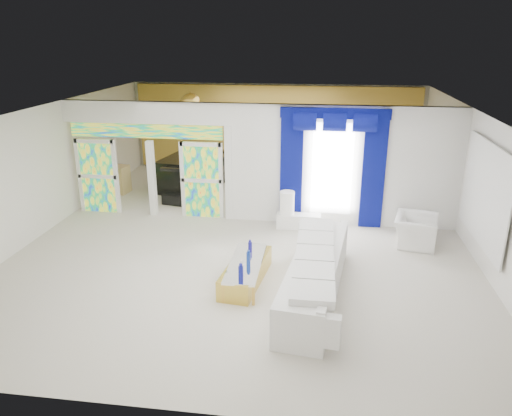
# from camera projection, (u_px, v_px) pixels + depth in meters

# --- Properties ---
(floor) EXTENTS (12.00, 12.00, 0.00)m
(floor) POSITION_uv_depth(u_px,v_px,m) (251.00, 233.00, 11.87)
(floor) COLOR #B7AF9E
(floor) RESTS_ON ground
(dividing_wall) EXTENTS (5.70, 0.18, 3.00)m
(dividing_wall) POSITION_uv_depth(u_px,v_px,m) (342.00, 167.00, 12.02)
(dividing_wall) COLOR white
(dividing_wall) RESTS_ON ground
(dividing_header) EXTENTS (4.30, 0.18, 0.55)m
(dividing_header) POSITION_uv_depth(u_px,v_px,m) (144.00, 112.00, 12.25)
(dividing_header) COLOR white
(dividing_header) RESTS_ON dividing_wall
(stained_panel_left) EXTENTS (0.95, 0.04, 2.00)m
(stained_panel_left) POSITION_uv_depth(u_px,v_px,m) (98.00, 176.00, 13.01)
(stained_panel_left) COLOR #994C3F
(stained_panel_left) RESTS_ON ground
(stained_panel_right) EXTENTS (0.95, 0.04, 2.00)m
(stained_panel_right) POSITION_uv_depth(u_px,v_px,m) (202.00, 180.00, 12.65)
(stained_panel_right) COLOR #994C3F
(stained_panel_right) RESTS_ON ground
(stained_transom) EXTENTS (4.00, 0.05, 0.35)m
(stained_transom) POSITION_uv_depth(u_px,v_px,m) (146.00, 131.00, 12.41)
(stained_transom) COLOR #994C3F
(stained_transom) RESTS_ON dividing_header
(window_pane) EXTENTS (1.00, 0.02, 2.30)m
(window_pane) POSITION_uv_depth(u_px,v_px,m) (332.00, 169.00, 11.97)
(window_pane) COLOR white
(window_pane) RESTS_ON dividing_wall
(blue_drape_left) EXTENTS (0.55, 0.10, 2.80)m
(blue_drape_left) POSITION_uv_depth(u_px,v_px,m) (291.00, 170.00, 12.09)
(blue_drape_left) COLOR #04044C
(blue_drape_left) RESTS_ON ground
(blue_drape_right) EXTENTS (0.55, 0.10, 2.80)m
(blue_drape_right) POSITION_uv_depth(u_px,v_px,m) (373.00, 173.00, 11.83)
(blue_drape_right) COLOR #04044C
(blue_drape_right) RESTS_ON ground
(blue_pelmet) EXTENTS (2.60, 0.12, 0.25)m
(blue_pelmet) POSITION_uv_depth(u_px,v_px,m) (335.00, 113.00, 11.48)
(blue_pelmet) COLOR #04044C
(blue_pelmet) RESTS_ON dividing_wall
(wall_mirror) EXTENTS (0.04, 2.70, 1.90)m
(wall_mirror) POSITION_uv_depth(u_px,v_px,m) (486.00, 194.00, 9.78)
(wall_mirror) COLOR white
(wall_mirror) RESTS_ON ground
(gold_curtains) EXTENTS (9.70, 0.12, 2.90)m
(gold_curtains) POSITION_uv_depth(u_px,v_px,m) (275.00, 128.00, 16.87)
(gold_curtains) COLOR #C08B2E
(gold_curtains) RESTS_ON ground
(white_sofa) EXTENTS (1.30, 3.92, 0.73)m
(white_sofa) POSITION_uv_depth(u_px,v_px,m) (315.00, 276.00, 9.00)
(white_sofa) COLOR white
(white_sofa) RESTS_ON ground
(coffee_table) EXTENTS (0.83, 1.88, 0.40)m
(coffee_table) POSITION_uv_depth(u_px,v_px,m) (246.00, 272.00, 9.50)
(coffee_table) COLOR gold
(coffee_table) RESTS_ON ground
(console_table) EXTENTS (1.09, 0.36, 0.36)m
(console_table) POSITION_uv_depth(u_px,v_px,m) (299.00, 221.00, 12.14)
(console_table) COLOR white
(console_table) RESTS_ON ground
(table_lamp) EXTENTS (0.36, 0.36, 0.58)m
(table_lamp) POSITION_uv_depth(u_px,v_px,m) (287.00, 203.00, 12.02)
(table_lamp) COLOR white
(table_lamp) RESTS_ON console_table
(armchair) EXTENTS (1.12, 1.22, 0.68)m
(armchair) POSITION_uv_depth(u_px,v_px,m) (415.00, 231.00, 11.15)
(armchair) COLOR white
(armchair) RESTS_ON ground
(grand_piano) EXTENTS (1.84, 2.22, 1.00)m
(grand_piano) POSITION_uv_depth(u_px,v_px,m) (192.00, 173.00, 15.21)
(grand_piano) COLOR black
(grand_piano) RESTS_ON ground
(piano_bench) EXTENTS (0.90, 0.48, 0.28)m
(piano_bench) POSITION_uv_depth(u_px,v_px,m) (178.00, 200.00, 13.84)
(piano_bench) COLOR black
(piano_bench) RESTS_ON ground
(tv_console) EXTENTS (0.64, 0.60, 0.83)m
(tv_console) POSITION_uv_depth(u_px,v_px,m) (118.00, 179.00, 14.81)
(tv_console) COLOR tan
(tv_console) RESTS_ON ground
(chandelier) EXTENTS (0.60, 0.60, 0.60)m
(chandelier) POSITION_uv_depth(u_px,v_px,m) (190.00, 103.00, 14.44)
(chandelier) COLOR gold
(chandelier) RESTS_ON ceiling
(decanters) EXTENTS (0.17, 1.20, 0.23)m
(decanters) POSITION_uv_depth(u_px,v_px,m) (245.00, 261.00, 9.29)
(decanters) COLOR navy
(decanters) RESTS_ON coffee_table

